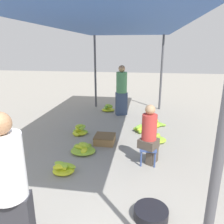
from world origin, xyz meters
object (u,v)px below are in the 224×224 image
vendor_foreground (9,189)px  banana_pile_left_2 (80,130)px  banana_pile_left_0 (83,148)px  crate_near (105,139)px  banana_pile_left_1 (63,168)px  basin_black (151,213)px  banana_pile_right_1 (155,139)px  banana_pile_right_0 (142,129)px  shopper_walking_mid (122,90)px  banana_pile_right_2 (154,124)px  vendor_seated (150,134)px  stool (148,150)px  banana_pile_left_3 (108,108)px

vendor_foreground → banana_pile_left_2: 3.80m
banana_pile_left_0 → crate_near: 0.68m
crate_near → banana_pile_left_2: bearing=149.2°
banana_pile_left_1 → banana_pile_left_2: (-0.25, 1.93, 0.01)m
basin_black → banana_pile_right_1: bearing=86.7°
banana_pile_right_0 → basin_black: bearing=-86.6°
banana_pile_left_2 → shopper_walking_mid: shopper_walking_mid is taller
vendor_foreground → banana_pile_right_0: size_ratio=3.35×
banana_pile_right_0 → banana_pile_right_2: banana_pile_right_2 is taller
vendor_seated → banana_pile_right_0: 1.86m
vendor_foreground → stool: 2.85m
banana_pile_left_2 → banana_pile_left_3: (0.38, 2.42, -0.02)m
banana_pile_right_0 → vendor_seated: bearing=-84.6°
vendor_foreground → banana_pile_right_0: (1.32, 4.13, -0.82)m
basin_black → banana_pile_left_3: 5.50m
banana_pile_left_1 → banana_pile_right_1: size_ratio=0.75×
banana_pile_right_0 → banana_pile_right_2: (0.34, 0.59, -0.02)m
stool → banana_pile_right_2: bearing=85.4°
vendor_foreground → crate_near: size_ratio=3.45×
banana_pile_right_1 → shopper_walking_mid: 2.61m
banana_pile_left_2 → banana_pile_left_3: 2.45m
banana_pile_left_1 → banana_pile_left_2: 1.95m
stool → basin_black: (0.04, -1.53, -0.23)m
stool → banana_pile_left_0: stool is taller
basin_black → banana_pile_left_1: 1.90m
stool → banana_pile_left_3: size_ratio=0.74×
banana_pile_right_0 → vendor_foreground: bearing=-107.8°
banana_pile_right_2 → shopper_walking_mid: bearing=138.8°
banana_pile_left_1 → banana_pile_left_3: bearing=88.3°
stool → basin_black: stool is taller
vendor_foreground → banana_pile_left_3: (-0.01, 6.11, -0.81)m
stool → banana_pile_right_0: size_ratio=0.71×
basin_black → crate_near: size_ratio=0.97×
vendor_foreground → stool: bearing=57.9°
banana_pile_right_1 → crate_near: (-1.27, -0.28, 0.04)m
banana_pile_left_3 → banana_pile_right_1: (1.68, -2.61, -0.03)m
stool → banana_pile_right_1: 1.19m
stool → banana_pile_left_1: bearing=-159.7°
basin_black → shopper_walking_mid: shopper_walking_mid is taller
basin_black → banana_pile_right_0: bearing=93.4°
stool → banana_pile_left_3: stool is taller
banana_pile_left_0 → shopper_walking_mid: (0.54, 3.03, 0.83)m
vendor_foreground → basin_black: 1.92m
stool → crate_near: stool is taller
vendor_seated → banana_pile_right_2: vendor_seated is taller
vendor_seated → basin_black: vendor_seated is taller
banana_pile_right_2 → shopper_walking_mid: 1.71m
banana_pile_left_2 → banana_pile_left_3: bearing=81.1°
banana_pile_right_2 → crate_near: banana_pile_right_2 is taller
shopper_walking_mid → stool: bearing=-74.4°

